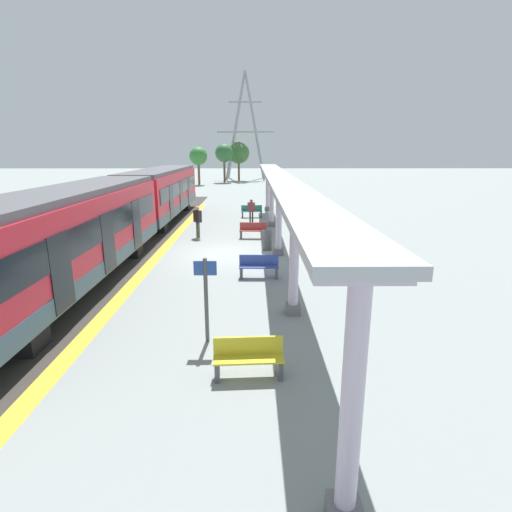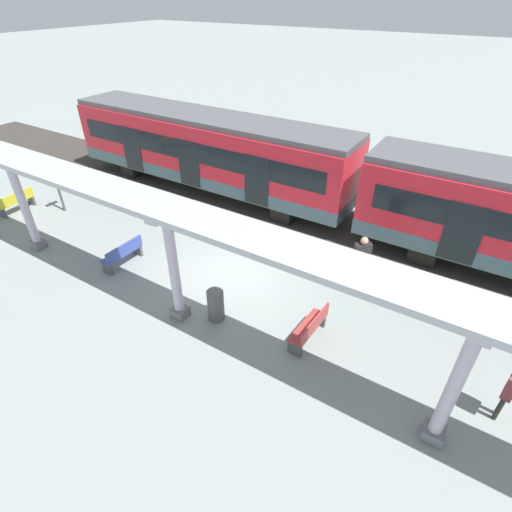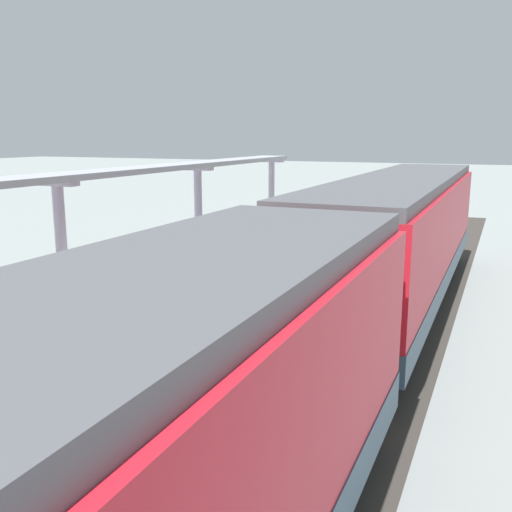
% 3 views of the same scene
% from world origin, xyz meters
% --- Properties ---
extents(ground_plane, '(176.00, 176.00, 0.00)m').
position_xyz_m(ground_plane, '(0.00, 0.00, 0.00)').
color(ground_plane, gray).
extents(tactile_edge_strip, '(0.50, 35.14, 0.01)m').
position_xyz_m(tactile_edge_strip, '(-2.89, 0.00, 0.00)').
color(tactile_edge_strip, gold).
rests_on(tactile_edge_strip, ground).
extents(trackbed, '(3.20, 47.14, 0.01)m').
position_xyz_m(trackbed, '(-4.74, 0.00, 0.00)').
color(trackbed, '#38332D').
rests_on(trackbed, ground).
extents(train_near_carriage, '(2.65, 13.77, 3.48)m').
position_xyz_m(train_near_carriage, '(-4.73, -4.76, 1.83)').
color(train_near_carriage, red).
rests_on(train_near_carriage, ground).
extents(canopy_pillar_second, '(1.10, 0.44, 3.46)m').
position_xyz_m(canopy_pillar_second, '(2.69, -6.97, 1.76)').
color(canopy_pillar_second, slate).
rests_on(canopy_pillar_second, ground).
extents(canopy_pillar_third, '(1.10, 0.44, 3.46)m').
position_xyz_m(canopy_pillar_third, '(2.69, -0.11, 1.76)').
color(canopy_pillar_third, slate).
rests_on(canopy_pillar_third, ground).
extents(canopy_pillar_fourth, '(1.10, 0.44, 3.46)m').
position_xyz_m(canopy_pillar_fourth, '(2.69, 6.95, 1.76)').
color(canopy_pillar_fourth, slate).
rests_on(canopy_pillar_fourth, ground).
extents(canopy_beam, '(1.20, 28.53, 0.16)m').
position_xyz_m(canopy_beam, '(2.69, 0.03, 3.54)').
color(canopy_beam, '#A8AAB2').
rests_on(canopy_beam, canopy_pillar_nearest).
extents(bench_mid_platform, '(1.52, 0.51, 0.86)m').
position_xyz_m(bench_mid_platform, '(1.53, 3.49, 0.44)').
color(bench_mid_platform, '#A03633').
rests_on(bench_mid_platform, ground).
extents(bench_far_end, '(1.51, 0.47, 0.86)m').
position_xyz_m(bench_far_end, '(1.73, -3.47, 0.44)').
color(bench_far_end, '#354A9C').
rests_on(bench_far_end, ground).
extents(bench_extra_slot, '(1.52, 0.52, 0.86)m').
position_xyz_m(bench_extra_slot, '(1.40, -10.33, 0.44)').
color(bench_extra_slot, gold).
rests_on(bench_extra_slot, ground).
extents(trash_bin, '(0.48, 0.48, 0.98)m').
position_xyz_m(trash_bin, '(2.19, 0.83, 0.49)').
color(trash_bin, '#4F5153').
rests_on(trash_bin, ground).
extents(platform_info_sign, '(0.56, 0.10, 2.20)m').
position_xyz_m(platform_info_sign, '(0.34, -8.72, 1.33)').
color(platform_info_sign, '#4C4C51').
rests_on(platform_info_sign, ground).
extents(passenger_waiting_near_edge, '(0.51, 0.53, 1.75)m').
position_xyz_m(passenger_waiting_near_edge, '(-1.54, 3.72, 1.10)').
color(passenger_waiting_near_edge, '#4F613F').
rests_on(passenger_waiting_near_edge, ground).
extents(passenger_by_the_benches, '(0.50, 0.30, 1.61)m').
position_xyz_m(passenger_by_the_benches, '(1.41, 8.04, 1.01)').
color(passenger_by_the_benches, '#272A1F').
rests_on(passenger_by_the_benches, ground).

